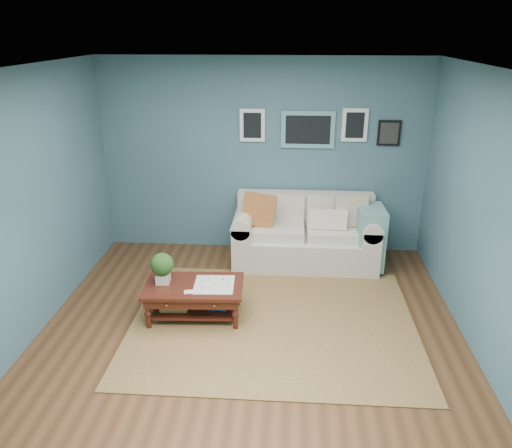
{
  "coord_description": "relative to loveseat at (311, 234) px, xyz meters",
  "views": [
    {
      "loc": [
        0.37,
        -4.26,
        3.04
      ],
      "look_at": [
        0.01,
        1.0,
        0.95
      ],
      "focal_mm": 35.0,
      "sensor_mm": 36.0,
      "label": 1
    }
  ],
  "objects": [
    {
      "name": "room_shell",
      "position": [
        -0.68,
        -1.97,
        0.95
      ],
      "size": [
        5.0,
        5.02,
        2.7
      ],
      "color": "brown",
      "rests_on": "ground"
    },
    {
      "name": "area_rug",
      "position": [
        -0.46,
        -1.58,
        -0.41
      ],
      "size": [
        3.1,
        2.48,
        0.01
      ],
      "primitive_type": "cube",
      "color": "brown",
      "rests_on": "ground"
    },
    {
      "name": "loveseat",
      "position": [
        0.0,
        0.0,
        0.0
      ],
      "size": [
        1.98,
        0.9,
        1.02
      ],
      "color": "beige",
      "rests_on": "ground"
    },
    {
      "name": "coffee_table",
      "position": [
        -1.4,
        -1.5,
        -0.08
      ],
      "size": [
        1.11,
        0.69,
        0.76
      ],
      "rotation": [
        0.0,
        0.0,
        0.05
      ],
      "color": "#351309",
      "rests_on": "ground"
    }
  ]
}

